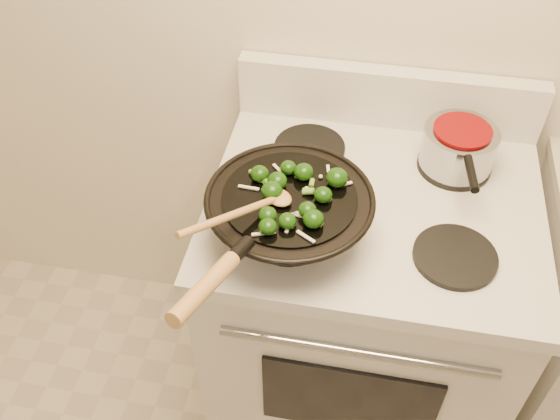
# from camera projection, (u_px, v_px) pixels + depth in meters

# --- Properties ---
(stove) EXTENTS (0.78, 0.67, 1.08)m
(stove) POSITION_uv_depth(u_px,v_px,m) (359.00, 310.00, 1.78)
(stove) COLOR silver
(stove) RESTS_ON ground
(wok) EXTENTS (0.36, 0.58, 0.21)m
(wok) POSITION_uv_depth(u_px,v_px,m) (288.00, 214.00, 1.33)
(wok) COLOR black
(wok) RESTS_ON stove
(stirfry) EXTENTS (0.24, 0.23, 0.04)m
(stirfry) POSITION_uv_depth(u_px,v_px,m) (294.00, 193.00, 1.28)
(stirfry) COLOR #123608
(stirfry) RESTS_ON wok
(wooden_spoon) EXTENTS (0.19, 0.24, 0.09)m
(wooden_spoon) POSITION_uv_depth(u_px,v_px,m) (252.00, 208.00, 1.23)
(wooden_spoon) COLOR #A87A42
(wooden_spoon) RESTS_ON wok
(saucepan) EXTENTS (0.18, 0.28, 0.10)m
(saucepan) POSITION_uv_depth(u_px,v_px,m) (459.00, 147.00, 1.49)
(saucepan) COLOR gray
(saucepan) RESTS_ON stove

